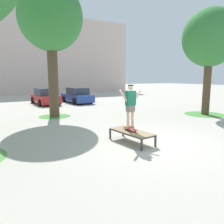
{
  "coord_description": "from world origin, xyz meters",
  "views": [
    {
      "loc": [
        -5.47,
        -6.32,
        2.53
      ],
      "look_at": [
        -0.67,
        1.92,
        1.0
      ],
      "focal_mm": 35.13,
      "sensor_mm": 36.0,
      "label": 1
    }
  ],
  "objects_px": {
    "skateboard": "(130,129)",
    "car_red": "(45,97)",
    "car_blue": "(77,96)",
    "skater": "(130,103)",
    "tree_near_right": "(210,38)",
    "skate_box": "(131,132)",
    "tree_mid_back": "(51,19)"
  },
  "relations": [
    {
      "from": "skate_box",
      "to": "skater",
      "type": "bearing_deg",
      "value": 96.35
    },
    {
      "from": "skateboard",
      "to": "car_red",
      "type": "bearing_deg",
      "value": 89.62
    },
    {
      "from": "skateboard",
      "to": "tree_mid_back",
      "type": "xyz_separation_m",
      "value": [
        -0.97,
        7.11,
        5.48
      ]
    },
    {
      "from": "tree_near_right",
      "to": "skater",
      "type": "bearing_deg",
      "value": -161.55
    },
    {
      "from": "tree_near_right",
      "to": "skate_box",
      "type": "bearing_deg",
      "value": -161.01
    },
    {
      "from": "skateboard",
      "to": "skater",
      "type": "height_order",
      "value": "skater"
    },
    {
      "from": "car_red",
      "to": "car_blue",
      "type": "xyz_separation_m",
      "value": [
        2.99,
        -0.45,
        0.0
      ]
    },
    {
      "from": "skate_box",
      "to": "car_blue",
      "type": "height_order",
      "value": "car_blue"
    },
    {
      "from": "skate_box",
      "to": "car_red",
      "type": "distance_m",
      "value": 14.04
    },
    {
      "from": "tree_near_right",
      "to": "car_blue",
      "type": "distance_m",
      "value": 12.67
    },
    {
      "from": "tree_near_right",
      "to": "car_red",
      "type": "xyz_separation_m",
      "value": [
        -8.02,
        11.25,
        -4.3
      ]
    },
    {
      "from": "skateboard",
      "to": "tree_mid_back",
      "type": "bearing_deg",
      "value": 97.8
    },
    {
      "from": "skateboard",
      "to": "tree_mid_back",
      "type": "height_order",
      "value": "tree_mid_back"
    },
    {
      "from": "skate_box",
      "to": "tree_mid_back",
      "type": "height_order",
      "value": "tree_mid_back"
    },
    {
      "from": "skateboard",
      "to": "car_blue",
      "type": "bearing_deg",
      "value": 77.17
    },
    {
      "from": "skate_box",
      "to": "tree_mid_back",
      "type": "relative_size",
      "value": 0.24
    },
    {
      "from": "tree_near_right",
      "to": "tree_mid_back",
      "type": "relative_size",
      "value": 0.85
    },
    {
      "from": "car_red",
      "to": "skateboard",
      "type": "bearing_deg",
      "value": -90.38
    },
    {
      "from": "skate_box",
      "to": "car_blue",
      "type": "bearing_deg",
      "value": 77.28
    },
    {
      "from": "skate_box",
      "to": "car_blue",
      "type": "distance_m",
      "value": 13.94
    },
    {
      "from": "skate_box",
      "to": "skateboard",
      "type": "height_order",
      "value": "skateboard"
    },
    {
      "from": "skater",
      "to": "tree_near_right",
      "type": "xyz_separation_m",
      "value": [
        8.11,
        2.71,
        3.46
      ]
    },
    {
      "from": "car_blue",
      "to": "skateboard",
      "type": "bearing_deg",
      "value": -102.83
    },
    {
      "from": "skate_box",
      "to": "skateboard",
      "type": "bearing_deg",
      "value": 96.53
    },
    {
      "from": "skate_box",
      "to": "skater",
      "type": "xyz_separation_m",
      "value": [
        -0.01,
        0.08,
        1.12
      ]
    },
    {
      "from": "car_blue",
      "to": "car_red",
      "type": "bearing_deg",
      "value": 171.48
    },
    {
      "from": "skate_box",
      "to": "tree_mid_back",
      "type": "xyz_separation_m",
      "value": [
        -0.98,
        7.19,
        5.6
      ]
    },
    {
      "from": "car_blue",
      "to": "skater",
      "type": "bearing_deg",
      "value": -102.83
    },
    {
      "from": "skateboard",
      "to": "car_red",
      "type": "height_order",
      "value": "car_red"
    },
    {
      "from": "skateboard",
      "to": "car_blue",
      "type": "xyz_separation_m",
      "value": [
        3.08,
        13.51,
        0.15
      ]
    },
    {
      "from": "skate_box",
      "to": "tree_near_right",
      "type": "distance_m",
      "value": 9.71
    },
    {
      "from": "skate_box",
      "to": "tree_near_right",
      "type": "height_order",
      "value": "tree_near_right"
    }
  ]
}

